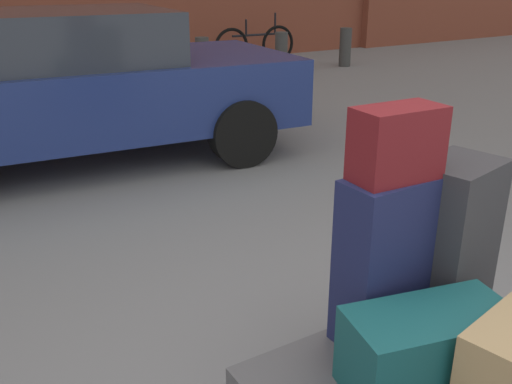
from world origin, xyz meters
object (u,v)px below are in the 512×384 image
object	(u,v)px
duffel_bag_teal_front_left	(428,349)
suitcase_charcoal_stacked_top	(450,242)
bicycle_leaning	(255,45)
bollard_kerb_near	(203,59)
bollard_kerb_mid	(281,53)
bollard_kerb_far	(345,47)
parked_car	(60,84)
duffel_bag_maroon_topmost_pile	(397,144)
suitcase_navy_center	(386,261)

from	to	relation	value
duffel_bag_teal_front_left	suitcase_charcoal_stacked_top	world-z (taller)	suitcase_charcoal_stacked_top
bicycle_leaning	bollard_kerb_near	size ratio (longest dim) A/B	2.45
duffel_bag_teal_front_left	bollard_kerb_mid	bearing A→B (deg)	72.78
duffel_bag_teal_front_left	bollard_kerb_far	world-z (taller)	bollard_kerb_far
suitcase_charcoal_stacked_top	bicycle_leaning	size ratio (longest dim) A/B	0.40
parked_car	duffel_bag_maroon_topmost_pile	bearing A→B (deg)	-86.01
suitcase_charcoal_stacked_top	suitcase_navy_center	bearing A→B (deg)	162.56
duffel_bag_teal_front_left	bicycle_leaning	size ratio (longest dim) A/B	0.34
duffel_bag_teal_front_left	bollard_kerb_mid	size ratio (longest dim) A/B	0.83
bollard_kerb_far	parked_car	bearing A→B (deg)	-152.52
suitcase_charcoal_stacked_top	parked_car	world-z (taller)	parked_car
suitcase_charcoal_stacked_top	bicycle_leaning	xyz separation A→B (m)	(4.12, 8.36, -0.32)
bollard_kerb_near	parked_car	bearing A→B (deg)	-133.78
suitcase_navy_center	bollard_kerb_mid	size ratio (longest dim) A/B	0.96
parked_car	bollard_kerb_mid	size ratio (longest dim) A/B	6.19
duffel_bag_teal_front_left	bollard_kerb_far	distance (m)	9.54
duffel_bag_maroon_topmost_pile	parked_car	xyz separation A→B (m)	(-0.28, 4.05, -0.41)
duffel_bag_maroon_topmost_pile	bicycle_leaning	bearing A→B (deg)	64.84
duffel_bag_maroon_topmost_pile	bicycle_leaning	world-z (taller)	duffel_bag_maroon_topmost_pile
duffel_bag_teal_front_left	bollard_kerb_mid	world-z (taller)	bollard_kerb_mid
bollard_kerb_near	bollard_kerb_far	xyz separation A→B (m)	(3.05, 0.00, 0.00)
suitcase_navy_center	duffel_bag_maroon_topmost_pile	bearing A→B (deg)	0.00
bollard_kerb_near	suitcase_navy_center	bearing A→B (deg)	-110.85
parked_car	duffel_bag_teal_front_left	bearing A→B (deg)	-87.28
bicycle_leaning	bollard_kerb_near	world-z (taller)	bicycle_leaning
duffel_bag_maroon_topmost_pile	duffel_bag_teal_front_left	bearing A→B (deg)	-100.31
bollard_kerb_far	bicycle_leaning	bearing A→B (deg)	140.23
bollard_kerb_near	bollard_kerb_far	distance (m)	3.05
duffel_bag_maroon_topmost_pile	bollard_kerb_far	size ratio (longest dim) A/B	0.47
duffel_bag_teal_front_left	bicycle_leaning	bearing A→B (deg)	75.40
suitcase_charcoal_stacked_top	bollard_kerb_near	xyz separation A→B (m)	(2.42, 7.24, -0.34)
suitcase_navy_center	bollard_kerb_far	world-z (taller)	suitcase_navy_center
bollard_kerb_mid	bollard_kerb_far	size ratio (longest dim) A/B	1.00
duffel_bag_teal_front_left	suitcase_charcoal_stacked_top	bearing A→B (deg)	48.24
parked_car	bollard_kerb_far	world-z (taller)	parked_car
bollard_kerb_mid	bollard_kerb_near	bearing A→B (deg)	180.00
bollard_kerb_mid	bollard_kerb_far	bearing A→B (deg)	0.00
duffel_bag_teal_front_left	parked_car	xyz separation A→B (m)	(-0.21, 4.37, 0.27)
duffel_bag_maroon_topmost_pile	bollard_kerb_mid	world-z (taller)	duffel_bag_maroon_topmost_pile
duffel_bag_teal_front_left	bicycle_leaning	distance (m)	9.76
suitcase_navy_center	parked_car	xyz separation A→B (m)	(-0.28, 4.05, 0.07)
bollard_kerb_mid	bollard_kerb_far	distance (m)	1.48
duffel_bag_maroon_topmost_pile	bollard_kerb_near	xyz separation A→B (m)	(2.75, 7.21, -0.81)
suitcase_navy_center	bicycle_leaning	xyz separation A→B (m)	(4.45, 8.33, -0.31)
duffel_bag_maroon_topmost_pile	suitcase_navy_center	bearing A→B (deg)	0.00
suitcase_navy_center	bicycle_leaning	world-z (taller)	suitcase_navy_center
suitcase_charcoal_stacked_top	bollard_kerb_far	world-z (taller)	suitcase_charcoal_stacked_top
suitcase_navy_center	suitcase_charcoal_stacked_top	size ratio (longest dim) A/B	0.97
parked_car	bollard_kerb_far	distance (m)	6.86
duffel_bag_maroon_topmost_pile	bollard_kerb_mid	xyz separation A→B (m)	(4.32, 7.21, -0.81)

